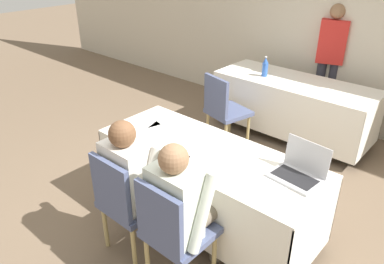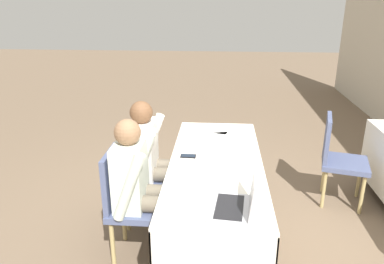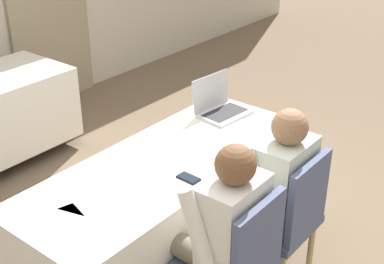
# 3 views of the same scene
# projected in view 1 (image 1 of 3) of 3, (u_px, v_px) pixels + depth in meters

# --- Properties ---
(ground_plane) EXTENTS (24.00, 24.00, 0.00)m
(ground_plane) POSITION_uv_depth(u_px,v_px,m) (206.00, 221.00, 3.42)
(ground_plane) COLOR brown
(wall_back) EXTENTS (12.00, 0.06, 2.70)m
(wall_back) POSITION_uv_depth(u_px,v_px,m) (349.00, 25.00, 4.61)
(wall_back) COLOR beige
(wall_back) RESTS_ON ground_plane
(conference_table_near) EXTENTS (1.96, 0.75, 0.75)m
(conference_table_near) POSITION_uv_depth(u_px,v_px,m) (207.00, 169.00, 3.16)
(conference_table_near) COLOR white
(conference_table_near) RESTS_ON ground_plane
(conference_table_far) EXTENTS (1.96, 0.75, 0.75)m
(conference_table_far) POSITION_uv_depth(u_px,v_px,m) (294.00, 95.00, 4.66)
(conference_table_far) COLOR white
(conference_table_far) RESTS_ON ground_plane
(laptop) EXTENTS (0.38, 0.31, 0.26)m
(laptop) POSITION_uv_depth(u_px,v_px,m) (298.00, 172.00, 2.71)
(laptop) COLOR #B7B7BC
(laptop) RESTS_ON conference_table_near
(cell_phone) EXTENTS (0.07, 0.13, 0.01)m
(cell_phone) POSITION_uv_depth(u_px,v_px,m) (182.00, 158.00, 2.96)
(cell_phone) COLOR black
(cell_phone) RESTS_ON conference_table_near
(paper_beside_laptop) EXTENTS (0.24, 0.32, 0.00)m
(paper_beside_laptop) POSITION_uv_depth(u_px,v_px,m) (267.00, 190.00, 2.59)
(paper_beside_laptop) COLOR white
(paper_beside_laptop) RESTS_ON conference_table_near
(paper_centre_table) EXTENTS (0.28, 0.34, 0.00)m
(paper_centre_table) POSITION_uv_depth(u_px,v_px,m) (142.00, 124.00, 3.51)
(paper_centre_table) COLOR white
(paper_centre_table) RESTS_ON conference_table_near
(paper_left_edge) EXTENTS (0.28, 0.34, 0.00)m
(paper_left_edge) POSITION_uv_depth(u_px,v_px,m) (164.00, 125.00, 3.50)
(paper_left_edge) COLOR white
(paper_left_edge) RESTS_ON conference_table_near
(water_bottle) EXTENTS (0.07, 0.07, 0.25)m
(water_bottle) POSITION_uv_depth(u_px,v_px,m) (265.00, 67.00, 4.68)
(water_bottle) COLOR #2D5BB7
(water_bottle) RESTS_ON conference_table_far
(chair_near_left) EXTENTS (0.44, 0.44, 0.91)m
(chair_near_left) POSITION_uv_depth(u_px,v_px,m) (126.00, 200.00, 2.88)
(chair_near_left) COLOR tan
(chair_near_left) RESTS_ON ground_plane
(chair_near_right) EXTENTS (0.44, 0.44, 0.91)m
(chair_near_right) POSITION_uv_depth(u_px,v_px,m) (173.00, 230.00, 2.58)
(chair_near_right) COLOR tan
(chair_near_right) RESTS_ON ground_plane
(chair_far_spare) EXTENTS (0.53, 0.53, 0.91)m
(chair_far_spare) POSITION_uv_depth(u_px,v_px,m) (224.00, 108.00, 4.43)
(chair_far_spare) COLOR tan
(chair_far_spare) RESTS_ON ground_plane
(person_checkered_shirt) EXTENTS (0.50, 0.52, 1.17)m
(person_checkered_shirt) POSITION_uv_depth(u_px,v_px,m) (135.00, 177.00, 2.87)
(person_checkered_shirt) COLOR #665B4C
(person_checkered_shirt) RESTS_ON ground_plane
(person_white_shirt) EXTENTS (0.50, 0.52, 1.17)m
(person_white_shirt) POSITION_uv_depth(u_px,v_px,m) (183.00, 205.00, 2.58)
(person_white_shirt) COLOR #665B4C
(person_white_shirt) RESTS_ON ground_plane
(person_red_shirt) EXTENTS (0.39, 0.30, 1.59)m
(person_red_shirt) POSITION_uv_depth(u_px,v_px,m) (330.00, 58.00, 4.88)
(person_red_shirt) COLOR #33333D
(person_red_shirt) RESTS_ON ground_plane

